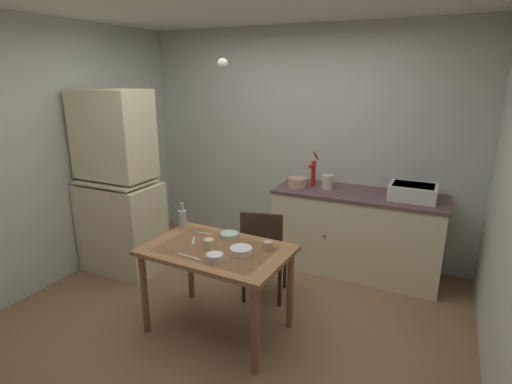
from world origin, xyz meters
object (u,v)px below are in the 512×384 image
mixing_bowl_counter (297,182)px  mug_dark (209,244)px  sink_basin (413,192)px  serving_bowl_wide (215,257)px  glass_bottle (183,218)px  hutch_cabinet (119,190)px  hand_pump (313,171)px  chair_far_side (264,252)px  dining_table (217,259)px

mixing_bowl_counter → mug_dark: 1.54m
sink_basin → mixing_bowl_counter: sink_basin is taller
serving_bowl_wide → glass_bottle: bearing=144.1°
hutch_cabinet → sink_basin: (2.81, 1.04, 0.06)m
hand_pump → chair_far_side: size_ratio=0.43×
glass_bottle → dining_table: bearing=-25.8°
hutch_cabinet → sink_basin: 2.99m
sink_basin → dining_table: sink_basin is taller
dining_table → sink_basin: bearing=49.9°
sink_basin → mug_dark: sink_basin is taller
mixing_bowl_counter → serving_bowl_wide: bearing=-90.9°
hand_pump → serving_bowl_wide: size_ratio=3.09×
glass_bottle → mug_dark: bearing=-30.8°
mixing_bowl_counter → mug_dark: bearing=-96.7°
glass_bottle → mixing_bowl_counter: bearing=63.7°
mug_dark → serving_bowl_wide: bearing=-47.4°
chair_far_side → dining_table: bearing=-102.8°
dining_table → serving_bowl_wide: (0.10, -0.19, 0.12)m
dining_table → chair_far_side: size_ratio=1.30×
hand_pump → dining_table: bearing=-99.7°
chair_far_side → glass_bottle: 0.81m
hand_pump → mug_dark: hand_pump is taller
hutch_cabinet → mug_dark: size_ratio=23.38×
mug_dark → glass_bottle: (-0.44, 0.26, 0.05)m
mixing_bowl_counter → mug_dark: (-0.18, -1.52, -0.16)m
hutch_cabinet → mug_dark: hutch_cabinet is taller
mixing_bowl_counter → chair_far_side: 1.01m
hand_pump → glass_bottle: bearing=-119.6°
serving_bowl_wide → dining_table: bearing=117.6°
hand_pump → serving_bowl_wide: bearing=-95.5°
sink_basin → mug_dark: (-1.36, -1.57, -0.19)m
mixing_bowl_counter → chair_far_side: bearing=-89.3°
chair_far_side → hand_pump: bearing=82.2°
dining_table → hand_pump: bearing=80.3°
mug_dark → glass_bottle: glass_bottle is taller
sink_basin → mug_dark: 2.09m
dining_table → serving_bowl_wide: bearing=-62.4°
mug_dark → glass_bottle: 0.52m
hand_pump → dining_table: 1.67m
hutch_cabinet → hand_pump: bearing=31.4°
sink_basin → chair_far_side: sink_basin is taller
sink_basin → serving_bowl_wide: 2.13m
sink_basin → chair_far_side: (-1.17, -0.95, -0.48)m
sink_basin → chair_far_side: 1.58m
chair_far_side → mug_dark: 0.72m
serving_bowl_wide → glass_bottle: glass_bottle is taller
hutch_cabinet → hand_pump: 2.08m
hand_pump → mug_dark: 1.67m
sink_basin → glass_bottle: 2.23m
chair_far_side → hutch_cabinet: bearing=-176.9°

